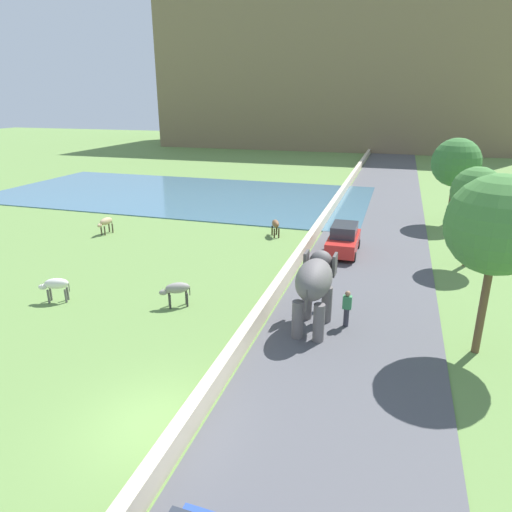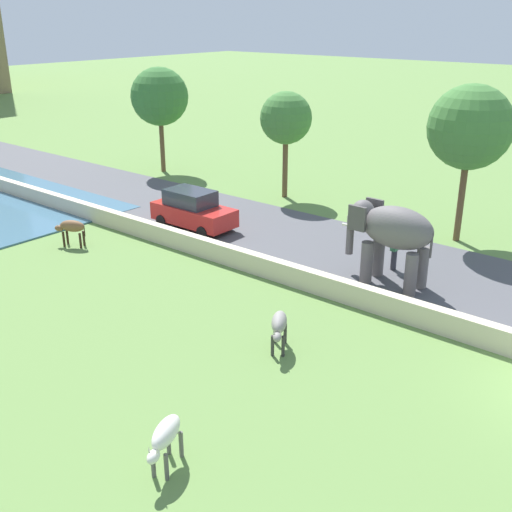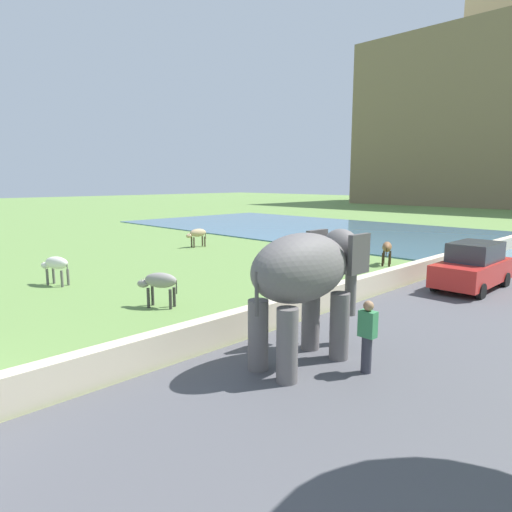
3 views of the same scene
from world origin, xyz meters
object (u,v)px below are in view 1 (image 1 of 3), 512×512
(elephant, at_px, (315,282))
(cow_tan, at_px, (106,222))
(cow_grey, at_px, (176,289))
(cow_white, at_px, (55,285))
(car_red, at_px, (344,239))
(person_beside_elephant, at_px, (347,308))
(cow_brown, at_px, (275,224))

(elephant, xyz_separation_m, cow_tan, (-16.23, 9.31, -1.20))
(cow_grey, distance_m, cow_white, 5.69)
(car_red, height_order, cow_white, car_red)
(person_beside_elephant, bearing_deg, car_red, 97.75)
(cow_brown, bearing_deg, car_red, -25.72)
(car_red, height_order, cow_tan, car_red)
(cow_tan, relative_size, cow_white, 1.01)
(cow_tan, bearing_deg, person_beside_elephant, -26.89)
(elephant, bearing_deg, cow_brown, 111.72)
(elephant, distance_m, cow_grey, 6.39)
(cow_tan, height_order, cow_brown, same)
(person_beside_elephant, xyz_separation_m, cow_grey, (-7.56, -0.24, -0.04))
(cow_grey, bearing_deg, car_red, 57.17)
(person_beside_elephant, height_order, cow_tan, person_beside_elephant)
(car_red, distance_m, cow_brown, 5.42)
(cow_brown, distance_m, cow_grey, 12.15)
(person_beside_elephant, xyz_separation_m, cow_brown, (-6.17, 11.84, -0.04))
(cow_tan, xyz_separation_m, cow_white, (4.39, -10.30, 0.00))
(cow_white, bearing_deg, cow_brown, 62.30)
(person_beside_elephant, height_order, cow_white, person_beside_elephant)
(car_red, bearing_deg, cow_grey, -122.83)
(cow_grey, height_order, cow_white, same)
(elephant, relative_size, cow_white, 2.46)
(person_beside_elephant, distance_m, car_red, 9.57)
(person_beside_elephant, height_order, car_red, car_red)
(cow_tan, bearing_deg, cow_white, -66.90)
(person_beside_elephant, height_order, cow_brown, person_beside_elephant)
(car_red, bearing_deg, cow_tan, -177.87)
(cow_brown, bearing_deg, cow_tan, -165.42)
(cow_grey, bearing_deg, cow_tan, 137.52)
(person_beside_elephant, height_order, cow_grey, person_beside_elephant)
(elephant, distance_m, car_red, 9.97)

